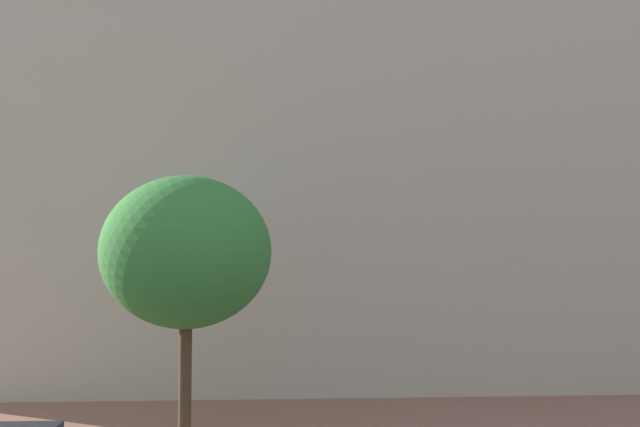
{
  "coord_description": "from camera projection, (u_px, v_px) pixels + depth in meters",
  "views": [
    {
      "loc": [
        -0.75,
        -1.9,
        4.42
      ],
      "look_at": [
        -0.08,
        9.39,
        5.06
      ],
      "focal_mm": 39.35,
      "sensor_mm": 36.0,
      "label": 1
    }
  ],
  "objects": [
    {
      "name": "landmark_building",
      "position": [
        346.0,
        113.0,
        28.89
      ],
      "size": [
        25.92,
        14.56,
        33.64
      ],
      "color": "beige",
      "rests_on": "ground_plane"
    },
    {
      "name": "tree_curb_far",
      "position": [
        186.0,
        252.0,
        15.56
      ],
      "size": [
        3.78,
        3.78,
        6.15
      ],
      "color": "#4C3823",
      "rests_on": "ground_plane"
    }
  ]
}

